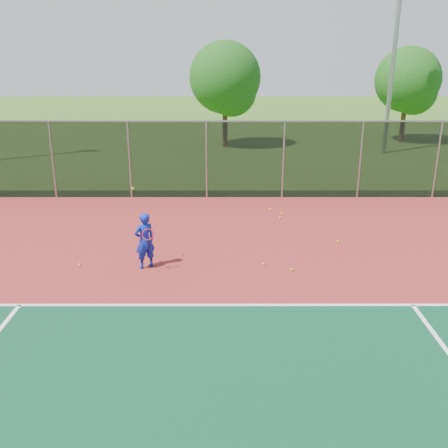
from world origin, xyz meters
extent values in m
plane|color=#345B1A|center=(0.00, 0.00, 0.00)|extent=(120.00, 120.00, 0.00)
cube|color=maroon|center=(0.00, 2.00, 0.01)|extent=(30.00, 20.00, 0.02)
cube|color=white|center=(2.00, 3.00, 0.03)|extent=(22.00, 0.10, 0.00)
cube|color=black|center=(0.00, 12.00, 1.52)|extent=(30.00, 0.04, 3.00)
cube|color=gray|center=(0.00, 12.00, 3.02)|extent=(30.00, 0.06, 0.06)
imported|color=#1121A5|center=(-4.42, 5.15, 0.78)|extent=(0.67, 0.61, 1.53)
cylinder|color=black|center=(-4.27, 4.90, 0.79)|extent=(0.03, 0.15, 0.27)
torus|color=#A51414|center=(-4.27, 4.80, 1.09)|extent=(0.30, 0.13, 0.29)
sphere|color=#D3E41A|center=(-4.67, 5.25, 2.18)|extent=(0.07, 0.07, 0.07)
sphere|color=#D3E41A|center=(-1.24, 5.28, 0.06)|extent=(0.07, 0.07, 0.07)
sphere|color=#D3E41A|center=(1.16, 7.00, 0.06)|extent=(0.07, 0.07, 0.07)
sphere|color=#D3E41A|center=(-0.61, 10.24, 0.06)|extent=(0.07, 0.07, 0.07)
sphere|color=#D3E41A|center=(-0.36, 9.33, 0.06)|extent=(0.07, 0.07, 0.07)
sphere|color=#D3E41A|center=(-0.27, 9.75, 0.06)|extent=(0.07, 0.07, 0.07)
sphere|color=#D3E41A|center=(-0.52, 4.91, 0.06)|extent=(0.07, 0.07, 0.07)
sphere|color=#D3E41A|center=(-6.24, 5.22, 0.06)|extent=(0.07, 0.07, 0.07)
cylinder|color=gray|center=(6.89, 21.29, 6.09)|extent=(0.24, 0.24, 12.18)
cylinder|color=#382514|center=(-2.24, 23.38, 1.19)|extent=(0.30, 0.30, 2.37)
sphere|color=#154612|center=(-2.24, 23.38, 4.09)|extent=(4.22, 4.22, 4.22)
sphere|color=#154612|center=(-1.84, 23.08, 3.30)|extent=(2.90, 2.90, 2.90)
cylinder|color=#382514|center=(9.13, 25.04, 1.13)|extent=(0.30, 0.30, 2.25)
sphere|color=#154612|center=(9.13, 25.04, 3.88)|extent=(4.01, 4.01, 4.01)
sphere|color=#154612|center=(9.53, 24.74, 3.13)|extent=(2.76, 2.76, 2.76)
camera|label=1|loc=(-2.33, -7.16, 5.50)|focal=40.00mm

